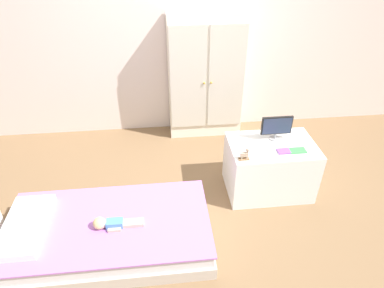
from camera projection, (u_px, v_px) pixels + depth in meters
name	position (u px, v px, depth m)	size (l,w,h in m)	color
ground_plane	(195.00, 211.00, 3.10)	(10.00, 10.00, 0.02)	brown
back_wall	(179.00, 19.00, 3.64)	(6.40, 0.05, 2.70)	silver
bed	(110.00, 233.00, 2.71)	(1.64, 0.87, 0.25)	beige
pillow	(25.00, 226.00, 2.57)	(0.32, 0.62, 0.06)	silver
doll	(109.00, 223.00, 2.58)	(0.39, 0.13, 0.10)	#4C84C6
wardrobe	(206.00, 77.00, 3.85)	(0.87, 0.31, 1.46)	white
tv_stand	(269.00, 167.00, 3.20)	(0.80, 0.54, 0.53)	white
tv_monitor	(277.00, 127.00, 3.06)	(0.29, 0.10, 0.24)	#99999E
rocking_horse_toy	(245.00, 154.00, 2.84)	(0.09, 0.04, 0.11)	#8E6642
book_purple	(284.00, 151.00, 2.95)	(0.11, 0.08, 0.01)	#8E51B2
book_green	(297.00, 151.00, 2.97)	(0.16, 0.09, 0.01)	#429E51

